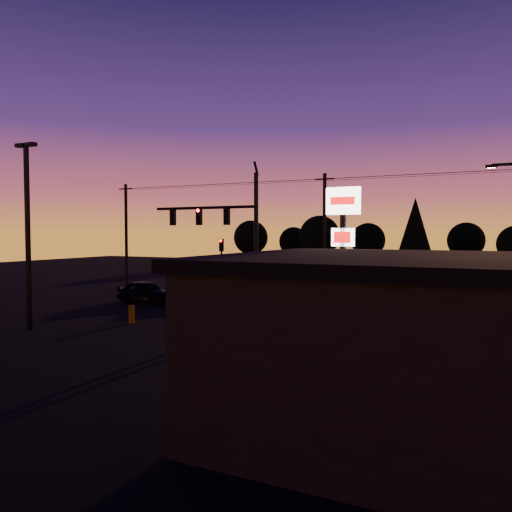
{
  "coord_description": "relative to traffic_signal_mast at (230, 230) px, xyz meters",
  "views": [
    {
      "loc": [
        13.25,
        -19.95,
        4.8
      ],
      "look_at": [
        1.0,
        5.0,
        3.5
      ],
      "focal_mm": 35.0,
      "sensor_mm": 36.0,
      "label": 1
    }
  ],
  "objects": [
    {
      "name": "tree_1",
      "position": [
        -15.9,
        49.01,
        -1.5
      ],
      "size": [
        4.54,
        4.54,
        5.71
      ],
      "color": "black",
      "rests_on": "ground"
    },
    {
      "name": "suv_parked",
      "position": [
        10.23,
        -5.81,
        -4.17
      ],
      "size": [
        3.62,
        5.91,
        1.53
      ],
      "primitive_type": "imported",
      "rotation": [
        0.0,
        0.0,
        -0.21
      ],
      "color": "black",
      "rests_on": "ground"
    },
    {
      "name": "tree_4",
      "position": [
        3.1,
        45.01,
        0.99
      ],
      "size": [
        4.18,
        4.18,
        9.5
      ],
      "color": "black",
      "rests_on": "ground"
    },
    {
      "name": "utility_pole_0",
      "position": [
        -15.9,
        10.01,
        -0.34
      ],
      "size": [
        1.4,
        0.26,
        9.0
      ],
      "color": "black",
      "rests_on": "ground"
    },
    {
      "name": "tree_5",
      "position": [
        9.1,
        50.01,
        -1.19
      ],
      "size": [
        4.95,
        4.95,
        6.22
      ],
      "color": "black",
      "rests_on": "ground"
    },
    {
      "name": "power_wires",
      "position": [
        2.1,
        10.01,
        3.63
      ],
      "size": [
        36.0,
        1.22,
        0.07
      ],
      "color": "black",
      "rests_on": "ground"
    },
    {
      "name": "ground",
      "position": [
        0.1,
        -3.99,
        -4.94
      ],
      "size": [
        120.0,
        120.0,
        0.0
      ],
      "primitive_type": "plane",
      "color": "black",
      "rests_on": "ground"
    },
    {
      "name": "bollard",
      "position": [
        -4.26,
        -3.16,
        -4.47
      ],
      "size": [
        0.31,
        0.31,
        0.93
      ],
      "primitive_type": "cylinder",
      "color": "#A36F00",
      "rests_on": "ground"
    },
    {
      "name": "pylon_sign",
      "position": [
        7.1,
        -2.49,
        -0.02
      ],
      "size": [
        1.5,
        0.28,
        6.8
      ],
      "color": "black",
      "rests_on": "ground"
    },
    {
      "name": "lane_arrow",
      "position": [
        0.6,
        -2.33,
        -4.93
      ],
      "size": [
        1.2,
        3.1,
        0.01
      ],
      "color": "beige",
      "rests_on": "ground"
    },
    {
      "name": "car_left",
      "position": [
        -8.43,
        3.28,
        -4.18
      ],
      "size": [
        4.58,
        2.16,
        1.51
      ],
      "primitive_type": "imported",
      "rotation": [
        0.0,
        0.0,
        1.49
      ],
      "color": "black",
      "rests_on": "ground"
    },
    {
      "name": "utility_pole_1",
      "position": [
        2.1,
        10.01,
        -0.34
      ],
      "size": [
        1.4,
        0.26,
        9.0
      ],
      "color": "black",
      "rests_on": "ground"
    },
    {
      "name": "parking_lot_light",
      "position": [
        -7.4,
        -6.99,
        0.33
      ],
      "size": [
        1.25,
        0.3,
        9.14
      ],
      "color": "black",
      "rests_on": "ground"
    },
    {
      "name": "car_right",
      "position": [
        3.71,
        4.67,
        -4.21
      ],
      "size": [
        5.37,
        3.92,
        1.45
      ],
      "primitive_type": "imported",
      "rotation": [
        0.0,
        0.0,
        -1.14
      ],
      "color": "black",
      "rests_on": "ground"
    },
    {
      "name": "store_building",
      "position": [
        13.1,
        -11.49,
        -2.78
      ],
      "size": [
        12.4,
        8.4,
        4.25
      ],
      "color": "black",
      "rests_on": "ground"
    },
    {
      "name": "tree_0",
      "position": [
        -21.9,
        46.01,
        -0.88
      ],
      "size": [
        5.36,
        5.36,
        6.74
      ],
      "color": "black",
      "rests_on": "ground"
    },
    {
      "name": "secondary_signal",
      "position": [
        -4.9,
        7.49,
        -2.07
      ],
      "size": [
        0.3,
        0.31,
        4.35
      ],
      "color": "black",
      "rests_on": "ground"
    },
    {
      "name": "traffic_signal_mast",
      "position": [
        0.0,
        0.0,
        0.0
      ],
      "size": [
        6.79,
        0.52,
        8.58
      ],
      "color": "black",
      "rests_on": "ground"
    },
    {
      "name": "tree_2",
      "position": [
        -9.9,
        44.01,
        -0.57
      ],
      "size": [
        5.77,
        5.78,
        7.26
      ],
      "color": "black",
      "rests_on": "ground"
    },
    {
      "name": "car_mid",
      "position": [
        -4.8,
        4.6,
        -4.28
      ],
      "size": [
        4.2,
        2.46,
        1.31
      ],
      "primitive_type": "imported",
      "rotation": [
        0.0,
        0.0,
        1.28
      ],
      "color": "black",
      "rests_on": "ground"
    },
    {
      "name": "tree_3",
      "position": [
        -3.9,
        48.01,
        -1.19
      ],
      "size": [
        4.95,
        4.95,
        6.22
      ],
      "color": "black",
      "rests_on": "ground"
    }
  ]
}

